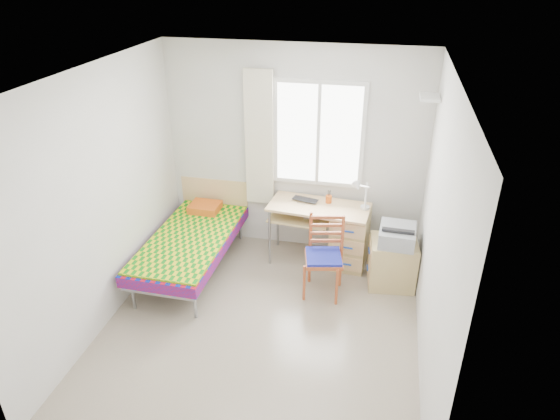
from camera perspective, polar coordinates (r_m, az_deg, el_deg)
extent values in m
plane|color=#BCAD93|center=(5.36, -2.23, -13.17)|extent=(3.50, 3.50, 0.00)
plane|color=white|center=(4.17, -2.89, 15.10)|extent=(3.50, 3.50, 0.00)
plane|color=silver|center=(6.18, 1.61, 6.69)|extent=(3.20, 0.00, 3.20)
plane|color=silver|center=(5.23, -19.74, 0.99)|extent=(0.00, 3.50, 3.50)
plane|color=silver|center=(4.53, 17.50, -2.86)|extent=(0.00, 3.50, 3.50)
cube|color=white|center=(6.03, 4.43, 8.61)|extent=(1.10, 0.04, 1.30)
cube|color=white|center=(6.02, 4.42, 8.58)|extent=(1.00, 0.02, 1.20)
cube|color=white|center=(6.02, 4.41, 8.57)|extent=(0.04, 0.02, 1.20)
cube|color=beige|center=(6.15, -2.38, 8.06)|extent=(0.35, 0.05, 1.70)
cube|color=white|center=(5.51, 16.76, 12.25)|extent=(0.20, 0.32, 0.03)
cube|color=gray|center=(6.11, -10.08, -4.22)|extent=(0.89, 1.91, 0.06)
cube|color=#B90C23|center=(6.08, -10.13, -3.61)|extent=(0.93, 1.93, 0.13)
cube|color=yellow|center=(6.02, -10.26, -3.08)|extent=(0.90, 1.81, 0.03)
cube|color=#DFB975|center=(6.75, -7.42, 1.55)|extent=(0.91, 0.07, 0.52)
cube|color=orange|center=(6.55, -8.58, 0.31)|extent=(0.38, 0.33, 0.09)
cylinder|color=gray|center=(5.73, -16.43, -9.52)|extent=(0.04, 0.04, 0.30)
cylinder|color=gray|center=(6.78, -4.55, -2.15)|extent=(0.04, 0.04, 0.30)
cube|color=#DFB975|center=(6.05, 4.49, 0.34)|extent=(1.25, 0.66, 0.03)
cube|color=tan|center=(6.20, 7.97, -3.13)|extent=(0.47, 0.57, 0.73)
cube|color=tan|center=(6.15, 2.40, -0.75)|extent=(0.78, 0.58, 0.02)
cylinder|color=gray|center=(6.13, -1.19, -3.24)|extent=(0.03, 0.03, 0.73)
cylinder|color=gray|center=(6.51, -0.26, -1.25)|extent=(0.03, 0.03, 0.73)
cube|color=#9D391E|center=(5.58, 4.99, -5.61)|extent=(0.48, 0.48, 0.04)
cube|color=navy|center=(5.57, 5.00, -5.35)|extent=(0.45, 0.45, 0.04)
cube|color=#9D391E|center=(5.59, 5.36, -2.20)|extent=(0.36, 0.11, 0.40)
cylinder|color=#9D391E|center=(5.58, 2.78, -8.34)|extent=(0.03, 0.03, 0.45)
cylinder|color=#9D391E|center=(5.72, 7.04, -4.75)|extent=(0.04, 0.04, 0.92)
cube|color=tan|center=(5.95, 12.69, -5.90)|extent=(0.57, 0.52, 0.57)
cube|color=#DFB975|center=(5.88, 10.24, -4.59)|extent=(0.06, 0.43, 0.21)
cube|color=#DFB975|center=(6.00, 10.06, -6.52)|extent=(0.06, 0.43, 0.21)
cube|color=#9CA0A4|center=(5.74, 13.25, -2.82)|extent=(0.41, 0.47, 0.19)
cube|color=black|center=(5.70, 13.35, -2.01)|extent=(0.33, 0.38, 0.02)
imported|color=black|center=(6.11, 2.73, 0.98)|extent=(0.36, 0.27, 0.03)
cylinder|color=orange|center=(6.11, 5.59, 1.24)|extent=(0.08, 0.08, 0.09)
cylinder|color=white|center=(6.04, 9.67, 0.29)|extent=(0.11, 0.11, 0.03)
cylinder|color=white|center=(5.97, 9.79, 1.64)|extent=(0.02, 0.13, 0.29)
cylinder|color=white|center=(5.83, 9.66, 2.67)|extent=(0.14, 0.26, 0.12)
cone|color=white|center=(5.73, 8.82, 2.63)|extent=(0.16, 0.17, 0.14)
imported|color=gray|center=(6.18, 2.72, -0.57)|extent=(0.20, 0.24, 0.02)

